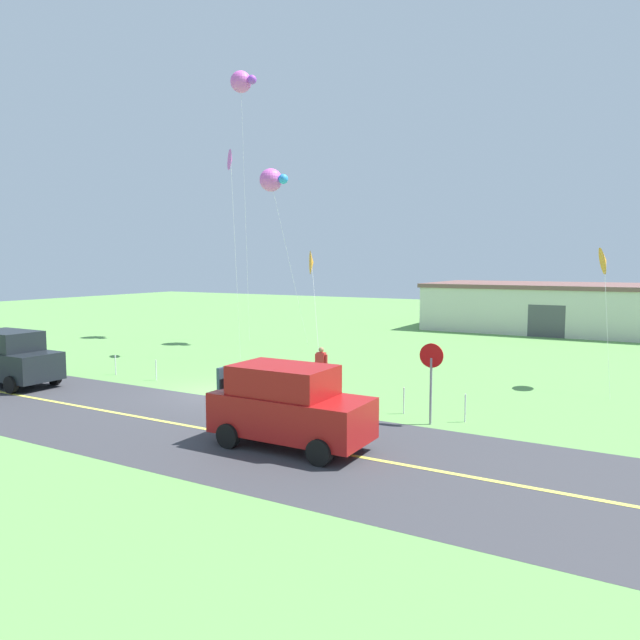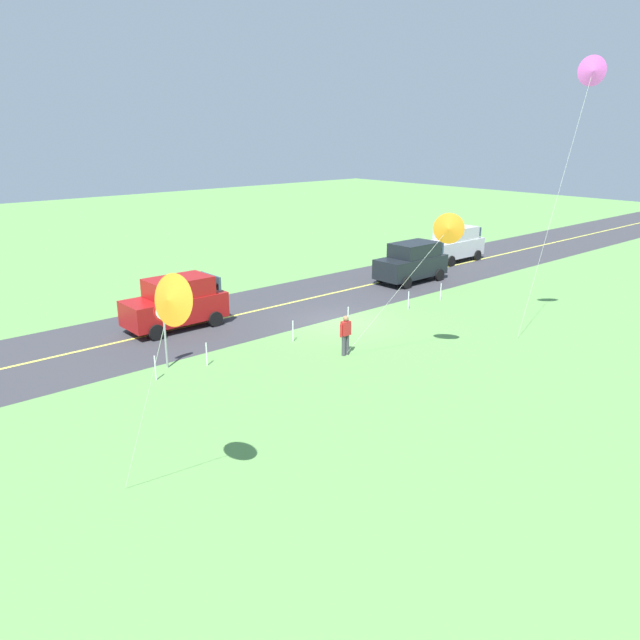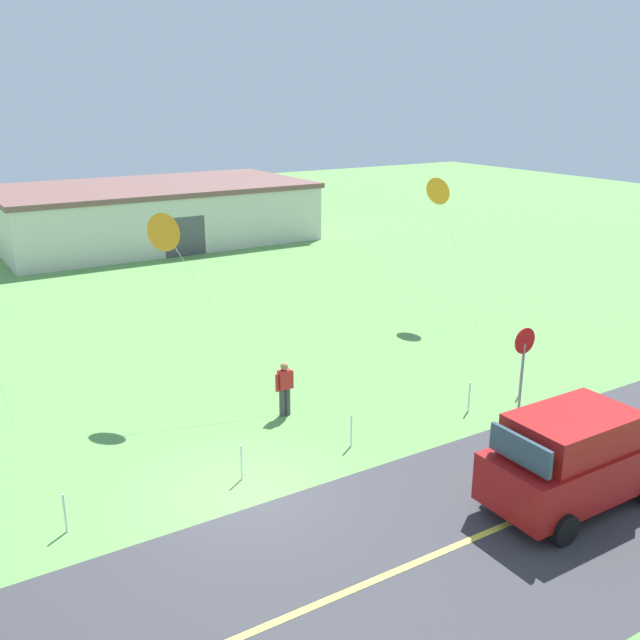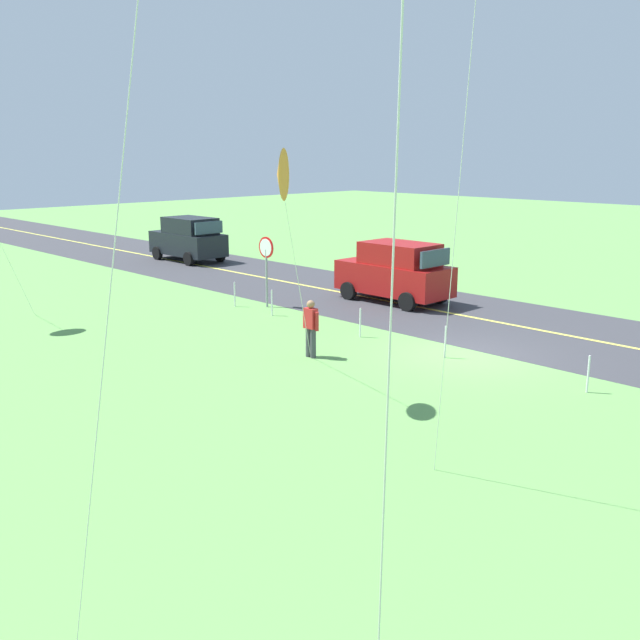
% 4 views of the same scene
% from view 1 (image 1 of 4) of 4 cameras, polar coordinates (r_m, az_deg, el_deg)
% --- Properties ---
extents(ground_plane, '(120.00, 120.00, 0.10)m').
position_cam_1_polar(ground_plane, '(23.25, -10.06, -7.15)').
color(ground_plane, '#60994C').
extents(asphalt_road, '(120.00, 7.00, 0.00)m').
position_cam_1_polar(asphalt_road, '(20.42, -17.34, -8.95)').
color(asphalt_road, '#38383D').
rests_on(asphalt_road, ground).
extents(road_centre_stripe, '(120.00, 0.16, 0.00)m').
position_cam_1_polar(road_centre_stripe, '(20.42, -17.34, -8.94)').
color(road_centre_stripe, '#E5E04C').
rests_on(road_centre_stripe, asphalt_road).
extents(car_suv_foreground, '(4.40, 2.12, 2.24)m').
position_cam_1_polar(car_suv_foreground, '(16.24, -3.07, -8.25)').
color(car_suv_foreground, maroon).
rests_on(car_suv_foreground, ground).
extents(car_parked_west_near, '(4.40, 2.12, 2.24)m').
position_cam_1_polar(car_parked_west_near, '(27.37, -27.91, -3.23)').
color(car_parked_west_near, black).
rests_on(car_parked_west_near, ground).
extents(stop_sign, '(0.76, 0.08, 2.56)m').
position_cam_1_polar(stop_sign, '(18.56, 10.75, -4.55)').
color(stop_sign, gray).
rests_on(stop_sign, ground).
extents(person_adult_near, '(0.58, 0.22, 1.60)m').
position_cam_1_polar(person_adult_near, '(24.14, 0.12, -4.38)').
color(person_adult_near, '#3F3F47').
rests_on(person_adult_near, ground).
extents(kite_red_low, '(2.57, 3.44, 5.60)m').
position_cam_1_polar(kite_red_low, '(27.40, -0.79, 5.57)').
color(kite_red_low, silver).
rests_on(kite_red_low, ground).
extents(kite_blue_mid, '(1.88, 1.63, 11.04)m').
position_cam_1_polar(kite_blue_mid, '(32.56, -8.65, 15.06)').
color(kite_blue_mid, silver).
rests_on(kite_blue_mid, ground).
extents(kite_yellow_high, '(3.05, 1.40, 10.80)m').
position_cam_1_polar(kite_yellow_high, '(37.07, -4.71, 13.40)').
color(kite_yellow_high, silver).
rests_on(kite_yellow_high, ground).
extents(kite_green_far, '(0.88, 2.61, 5.68)m').
position_cam_1_polar(kite_green_far, '(25.97, 25.89, 5.18)').
color(kite_green_far, silver).
rests_on(kite_green_far, ground).
extents(kite_pink_drift, '(2.53, 2.55, 17.67)m').
position_cam_1_polar(kite_pink_drift, '(42.15, -7.61, 21.95)').
color(kite_pink_drift, silver).
rests_on(kite_pink_drift, ground).
extents(warehouse_distant, '(18.36, 10.20, 3.50)m').
position_cam_1_polar(warehouse_distant, '(47.43, 22.04, 1.19)').
color(warehouse_distant, beige).
rests_on(warehouse_distant, ground).
extents(fence_post_0, '(0.05, 0.05, 0.90)m').
position_cam_1_polar(fence_post_0, '(28.05, -19.25, -4.15)').
color(fence_post_0, silver).
rests_on(fence_post_0, ground).
extents(fence_post_1, '(0.05, 0.05, 0.90)m').
position_cam_1_polar(fence_post_1, '(26.23, -15.63, -4.70)').
color(fence_post_1, silver).
rests_on(fence_post_1, ground).
extents(fence_post_2, '(0.05, 0.05, 0.90)m').
position_cam_1_polar(fence_post_2, '(23.55, -8.60, -5.72)').
color(fence_post_2, silver).
rests_on(fence_post_2, ground).
extents(fence_post_3, '(0.05, 0.05, 0.90)m').
position_cam_1_polar(fence_post_3, '(21.78, -2.04, -6.58)').
color(fence_post_3, silver).
rests_on(fence_post_3, ground).
extents(fence_post_4, '(0.05, 0.05, 0.90)m').
position_cam_1_polar(fence_post_4, '(19.97, 8.14, -7.75)').
color(fence_post_4, silver).
rests_on(fence_post_4, ground).
extents(fence_post_5, '(0.05, 0.05, 0.90)m').
position_cam_1_polar(fence_post_5, '(19.34, 13.91, -8.30)').
color(fence_post_5, silver).
rests_on(fence_post_5, ground).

